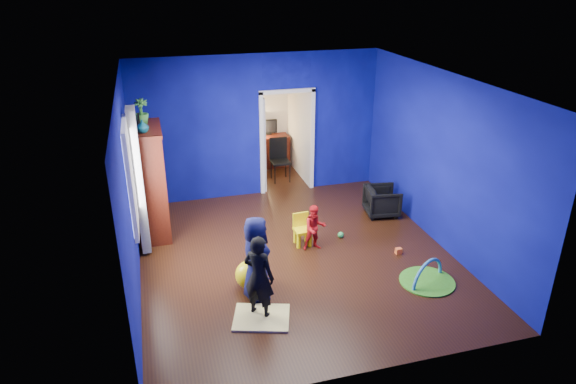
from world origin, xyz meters
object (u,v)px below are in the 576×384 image
object	(u,v)px
armchair	(382,201)
child_black	(259,277)
toddler_red	(315,228)
kid_chair	(303,231)
vase	(142,126)
study_desk	(270,151)
tv_armoire	(149,182)
hopper_ball	(250,275)
folding_chair	(280,161)
child_navy	(256,258)
crt_tv	(151,180)
play_mat	(427,281)

from	to	relation	value
armchair	child_black	xyz separation A→B (m)	(-2.96, -2.43, 0.33)
toddler_red	kid_chair	world-z (taller)	toddler_red
vase	study_desk	distance (m)	4.47
tv_armoire	hopper_ball	size ratio (longest dim) A/B	4.51
toddler_red	folding_chair	size ratio (longest dim) A/B	0.87
vase	tv_armoire	size ratio (longest dim) A/B	0.11
child_navy	vase	bearing A→B (deg)	29.36
tv_armoire	folding_chair	bearing A→B (deg)	32.10
study_desk	tv_armoire	bearing A→B (deg)	-135.94
crt_tv	folding_chair	xyz separation A→B (m)	(2.78, 1.77, -0.56)
study_desk	toddler_red	bearing A→B (deg)	-93.22
vase	tv_armoire	distance (m)	1.13
vase	study_desk	xyz separation A→B (m)	(2.82, 3.03, -1.69)
vase	child_navy	bearing A→B (deg)	-57.53
child_navy	toddler_red	bearing A→B (deg)	-51.88
child_navy	vase	distance (m)	2.90
kid_chair	crt_tv	bearing A→B (deg)	151.19
vase	tv_armoire	world-z (taller)	vase
kid_chair	child_navy	bearing A→B (deg)	-133.46
child_navy	hopper_ball	bearing A→B (deg)	8.19
child_navy	kid_chair	distance (m)	1.72
hopper_ball	kid_chair	size ratio (longest dim) A/B	0.87
hopper_ball	vase	bearing A→B (deg)	124.78
toddler_red	tv_armoire	xyz separation A→B (m)	(-2.59, 1.35, 0.58)
toddler_red	child_black	bearing A→B (deg)	-129.18
tv_armoire	armchair	bearing A→B (deg)	-5.82
vase	kid_chair	bearing A→B (deg)	-19.18
crt_tv	study_desk	world-z (taller)	crt_tv
crt_tv	hopper_ball	bearing A→B (deg)	-59.86
vase	play_mat	xyz separation A→B (m)	(3.93, -2.47, -2.05)
tv_armoire	folding_chair	xyz separation A→B (m)	(2.82, 1.77, -0.52)
vase	play_mat	size ratio (longest dim) A/B	0.25
folding_chair	child_navy	bearing A→B (deg)	-109.21
folding_chair	kid_chair	bearing A→B (deg)	-97.40
kid_chair	hopper_ball	bearing A→B (deg)	-140.94
child_black	study_desk	bearing A→B (deg)	-64.38
armchair	hopper_ball	world-z (taller)	armchair
child_black	tv_armoire	distance (m)	3.16
tv_armoire	crt_tv	xyz separation A→B (m)	(0.04, 0.00, 0.04)
crt_tv	hopper_ball	size ratio (longest dim) A/B	1.61
armchair	study_desk	world-z (taller)	study_desk
armchair	toddler_red	distance (m)	1.91
play_mat	study_desk	xyz separation A→B (m)	(-1.11, 5.50, 0.36)
tv_armoire	play_mat	distance (m)	4.90
tv_armoire	kid_chair	size ratio (longest dim) A/B	3.92
toddler_red	folding_chair	world-z (taller)	folding_chair
tv_armoire	hopper_ball	bearing A→B (deg)	-59.08
toddler_red	crt_tv	xyz separation A→B (m)	(-2.55, 1.35, 0.62)
vase	folding_chair	distance (m)	3.85
toddler_red	kid_chair	bearing A→B (deg)	128.17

